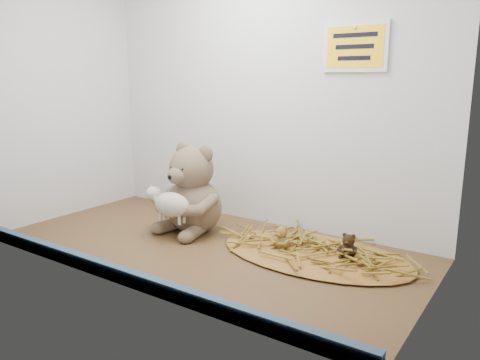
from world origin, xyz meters
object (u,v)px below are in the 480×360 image
Objects in this scene: main_teddy at (193,188)px; mini_teddy_tan at (282,236)px; toy_lamb at (172,205)px; mini_teddy_brown at (349,244)px.

mini_teddy_tan is (31.49, -0.44, -9.41)cm from main_teddy.
toy_lamb is (0.00, -9.85, -3.20)cm from main_teddy.
main_teddy is 32.87cm from mini_teddy_tan.
toy_lamb is at bearing -84.17° from main_teddy.
mini_teddy_brown is (48.93, 3.87, -9.46)cm from main_teddy.
mini_teddy_tan is 17.96cm from mini_teddy_brown.
main_teddy is 49.99cm from mini_teddy_brown.
toy_lamb is 33.45cm from mini_teddy_tan.
main_teddy reaches higher than toy_lamb.
mini_teddy_tan is at bearing 16.63° from toy_lamb.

